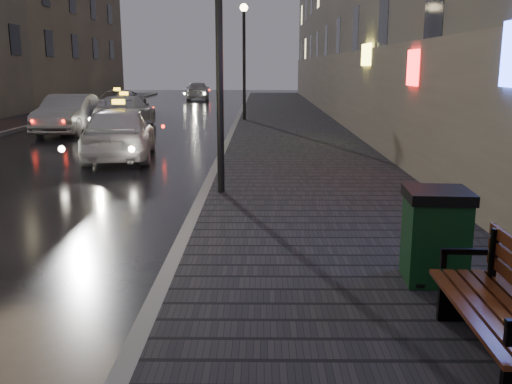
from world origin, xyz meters
TOP-DOWN VIEW (x-y plane):
  - sidewalk at (3.90, 21.00)m, footprint 4.60×58.00m
  - curb at (1.50, 21.00)m, footprint 0.20×58.00m
  - sidewalk_far at (-8.70, 21.00)m, footprint 2.40×58.00m
  - curb_far at (-7.40, 21.00)m, footprint 0.20×58.00m
  - building_far_c at (-13.50, 39.00)m, footprint 6.00×22.00m
  - lamp_near at (1.85, 6.00)m, footprint 0.36×0.36m
  - lamp_far at (1.85, 22.00)m, footprint 0.36×0.36m
  - bench at (4.75, -0.73)m, footprint 0.70×1.93m
  - trash_bin at (4.69, 1.17)m, footprint 0.77×0.77m
  - taxi_near at (-1.42, 11.14)m, footprint 2.45×4.81m
  - car_left_mid at (-5.05, 17.58)m, footprint 1.67×4.65m
  - taxi_mid at (-3.20, 19.28)m, footprint 2.08×4.96m
  - taxi_far at (-5.42, 27.02)m, footprint 2.53×4.89m
  - car_far at (-2.35, 40.20)m, footprint 2.13×4.51m

SIDE VIEW (x-z plane):
  - sidewalk at x=3.90m, z-range 0.00..0.15m
  - curb at x=1.50m, z-range 0.00..0.15m
  - sidewalk_far at x=-8.70m, z-range 0.00..0.15m
  - curb_far at x=-7.40m, z-range 0.00..0.15m
  - bench at x=4.75m, z-range 0.15..1.13m
  - taxi_far at x=-5.42m, z-range 0.00..1.32m
  - trash_bin at x=4.69m, z-range 0.16..1.26m
  - taxi_mid at x=-3.20m, z-range 0.00..1.43m
  - car_far at x=-2.35m, z-range 0.00..1.49m
  - car_left_mid at x=-5.05m, z-range 0.00..1.53m
  - taxi_near at x=-1.42m, z-range 0.00..1.57m
  - lamp_near at x=1.85m, z-range 0.85..6.13m
  - lamp_far at x=1.85m, z-range 0.85..6.13m
  - building_far_c at x=-13.50m, z-range 0.00..11.00m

